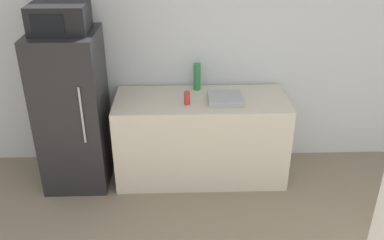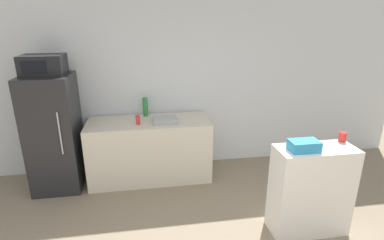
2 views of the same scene
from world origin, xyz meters
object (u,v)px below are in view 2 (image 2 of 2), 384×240
Objects in this scene: basket at (304,146)px; jar at (343,137)px; microwave at (43,65)px; bottle_short at (138,120)px; bottle_tall at (145,107)px; refrigerator at (54,133)px.

basket is 2.88× the size of jar.
microwave is 1.38m from bottle_short.
microwave is at bearing 176.25° from bottle_short.
bottle_tall is at bearing 13.15° from microwave.
refrigerator reaches higher than jar.
bottle_tall is at bearing 142.47° from jar.
microwave is (-0.00, -0.00, 0.93)m from refrigerator.
jar reaches higher than bottle_short.
refrigerator is 1.31m from bottle_tall.
microwave is at bearing 158.42° from jar.
bottle_tall reaches higher than jar.
bottle_short is 2.56m from jar.
microwave is at bearing -107.79° from refrigerator.
microwave reaches higher than bottle_tall.
refrigerator is at bearing 72.21° from microwave.
bottle_short is 2.21m from basket.
microwave is 1.81× the size of bottle_tall.
jar is (2.12, -1.63, 0.03)m from bottle_tall.
refrigerator is at bearing -166.90° from bottle_tall.
microwave is at bearing 152.08° from basket.
jar is at bearing -21.60° from refrigerator.
basket is at bearing -27.95° from refrigerator.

